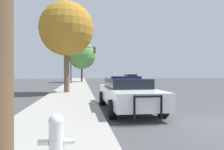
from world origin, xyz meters
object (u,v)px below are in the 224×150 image
Objects in this scene: traffic_light at (81,57)px; car_background_oncoming at (131,79)px; police_car at (127,93)px; tree_sidewalk_far at (82,55)px; tree_sidewalk_near at (67,29)px; fire_hydrant at (56,140)px.

traffic_light reaches higher than car_background_oncoming.
police_car is 21.79m from traffic_light.
police_car is 1.05× the size of traffic_light.
police_car is 0.82× the size of tree_sidewalk_far.
car_background_oncoming is 16.63m from tree_sidewalk_near.
traffic_light is 5.83m from tree_sidewalk_far.
police_car is at bearing 76.85° from car_background_oncoming.
tree_sidewalk_far is at bearing -86.60° from police_car.
fire_hydrant is at bearing -86.88° from tree_sidewalk_near.
traffic_light is at bearing 0.50° from car_background_oncoming.
tree_sidewalk_near is (-8.10, -13.93, 4.11)m from car_background_oncoming.
fire_hydrant is at bearing 74.99° from car_background_oncoming.
traffic_light is 0.78× the size of tree_sidewalk_far.
police_car is 0.81× the size of tree_sidewalk_near.
tree_sidewalk_far is at bearing 88.59° from traffic_light.
tree_sidewalk_far reaches higher than fire_hydrant.
police_car reaches higher than car_background_oncoming.
tree_sidewalk_far reaches higher than car_background_oncoming.
traffic_light is at bearing 89.40° from fire_hydrant.
tree_sidewalk_far is at bearing 86.64° from tree_sidewalk_near.
police_car is 6.51× the size of fire_hydrant.
tree_sidewalk_near is at bearing 59.95° from car_background_oncoming.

